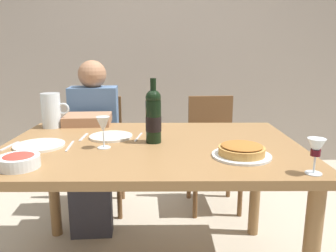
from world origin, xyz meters
name	(u,v)px	position (x,y,z in m)	size (l,w,h in m)	color
back_wall	(159,34)	(0.00, 2.02, 1.40)	(8.00, 0.10, 2.80)	#A3998E
dining_table	(152,161)	(0.00, 0.00, 0.67)	(1.50, 1.00, 0.76)	olive
wine_bottle	(153,116)	(0.01, 0.03, 0.90)	(0.08, 0.08, 0.33)	black
water_pitcher	(52,112)	(-0.63, 0.38, 0.85)	(0.17, 0.12, 0.21)	silver
baked_tart	(242,151)	(0.41, -0.22, 0.79)	(0.26, 0.26, 0.06)	silver
salad_bowl	(19,161)	(-0.52, -0.35, 0.79)	(0.16, 0.16, 0.06)	silver
wine_glass_left_diner	(103,126)	(-0.23, -0.07, 0.87)	(0.07, 0.07, 0.16)	silver
wine_glass_right_diner	(316,149)	(0.64, -0.43, 0.86)	(0.07, 0.07, 0.14)	silver
dinner_plate_left_setting	(39,145)	(-0.55, -0.05, 0.77)	(0.25, 0.25, 0.01)	silver
dinner_plate_right_setting	(111,136)	(-0.23, 0.12, 0.77)	(0.23, 0.23, 0.01)	silver
fork_left_setting	(10,146)	(-0.70, -0.05, 0.76)	(0.16, 0.01, 0.01)	silver
knife_left_setting	(70,146)	(-0.40, -0.05, 0.76)	(0.18, 0.01, 0.01)	silver
knife_right_setting	(138,137)	(-0.08, 0.12, 0.76)	(0.18, 0.01, 0.01)	silver
spoon_right_setting	(84,137)	(-0.38, 0.12, 0.76)	(0.16, 0.01, 0.01)	silver
chair_left	(99,146)	(-0.46, 0.87, 0.50)	(0.43, 0.43, 0.87)	brown
diner_left	(93,139)	(-0.44, 0.64, 0.62)	(0.35, 0.52, 1.16)	#4C6B93
chair_right	(212,144)	(0.44, 0.90, 0.50)	(0.43, 0.43, 0.87)	brown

